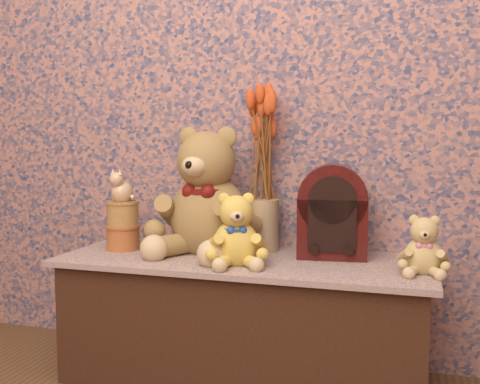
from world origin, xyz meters
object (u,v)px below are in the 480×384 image
object	(u,v)px
teddy_large	(209,185)
biscuit_tin_lower	(123,238)
teddy_small	(424,242)
cat_figurine	(122,185)
ceramic_vase	(263,225)
teddy_medium	(236,226)
cathedral_radio	(332,210)

from	to	relation	value
teddy_large	biscuit_tin_lower	world-z (taller)	teddy_large
teddy_large	teddy_small	world-z (taller)	teddy_large
teddy_small	cat_figurine	size ratio (longest dim) A/B	1.54
teddy_large	ceramic_vase	size ratio (longest dim) A/B	2.56
teddy_medium	cat_figurine	distance (m)	0.51
biscuit_tin_lower	cathedral_radio	bearing A→B (deg)	7.83
teddy_large	cathedral_radio	world-z (taller)	teddy_large
teddy_medium	biscuit_tin_lower	bearing A→B (deg)	146.49
teddy_small	ceramic_vase	bearing A→B (deg)	159.11
teddy_medium	biscuit_tin_lower	world-z (taller)	teddy_medium
teddy_medium	biscuit_tin_lower	xyz separation A→B (m)	(-0.49, 0.11, -0.09)
teddy_small	ceramic_vase	distance (m)	0.60
cat_figurine	teddy_medium	bearing A→B (deg)	-1.72
teddy_large	teddy_medium	bearing A→B (deg)	-39.66
teddy_medium	cathedral_radio	size ratio (longest dim) A/B	0.78
ceramic_vase	teddy_large	bearing A→B (deg)	-157.51
teddy_large	biscuit_tin_lower	distance (m)	0.39
cathedral_radio	ceramic_vase	xyz separation A→B (m)	(-0.26, 0.03, -0.07)
ceramic_vase	teddy_small	bearing A→B (deg)	-19.09
cathedral_radio	biscuit_tin_lower	size ratio (longest dim) A/B	2.66
teddy_medium	cathedral_radio	bearing A→B (deg)	15.75
cathedral_radio	biscuit_tin_lower	world-z (taller)	cathedral_radio
teddy_small	teddy_medium	bearing A→B (deg)	-177.03
cathedral_radio	biscuit_tin_lower	distance (m)	0.80
ceramic_vase	cat_figurine	bearing A→B (deg)	-165.15
cathedral_radio	teddy_small	bearing A→B (deg)	-35.33
teddy_small	cathedral_radio	world-z (taller)	cathedral_radio
ceramic_vase	cat_figurine	distance (m)	0.56
teddy_large	ceramic_vase	distance (m)	0.26
teddy_large	cat_figurine	xyz separation A→B (m)	(-0.33, -0.06, -0.00)
cat_figurine	teddy_large	bearing A→B (deg)	21.22
teddy_small	ceramic_vase	size ratio (longest dim) A/B	1.01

